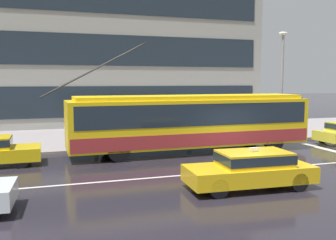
{
  "coord_description": "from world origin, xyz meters",
  "views": [
    {
      "loc": [
        -8.5,
        -14.65,
        3.63
      ],
      "look_at": [
        -2.39,
        4.11,
        1.6
      ],
      "focal_mm": 40.45,
      "sensor_mm": 36.0,
      "label": 1
    }
  ],
  "objects_px": {
    "pedestrian_at_shelter": "(241,112)",
    "pedestrian_waiting_by_pole": "(216,110)",
    "pedestrian_walking_past": "(188,112)",
    "street_lamp": "(282,75)",
    "trolleybus": "(191,121)",
    "pedestrian_approaching_curb": "(94,116)",
    "taxi_oncoming_near": "(251,168)"
  },
  "relations": [
    {
      "from": "trolleybus",
      "to": "taxi_oncoming_near",
      "type": "distance_m",
      "value": 6.76
    },
    {
      "from": "pedestrian_approaching_curb",
      "to": "pedestrian_waiting_by_pole",
      "type": "height_order",
      "value": "pedestrian_waiting_by_pole"
    },
    {
      "from": "taxi_oncoming_near",
      "to": "pedestrian_at_shelter",
      "type": "bearing_deg",
      "value": 62.65
    },
    {
      "from": "taxi_oncoming_near",
      "to": "pedestrian_approaching_curb",
      "type": "xyz_separation_m",
      "value": [
        -4.01,
        10.04,
        1.02
      ]
    },
    {
      "from": "pedestrian_waiting_by_pole",
      "to": "street_lamp",
      "type": "xyz_separation_m",
      "value": [
        3.33,
        -2.19,
        2.2
      ]
    },
    {
      "from": "pedestrian_waiting_by_pole",
      "to": "trolleybus",
      "type": "bearing_deg",
      "value": -128.41
    },
    {
      "from": "pedestrian_walking_past",
      "to": "street_lamp",
      "type": "distance_m",
      "value": 6.14
    },
    {
      "from": "taxi_oncoming_near",
      "to": "pedestrian_walking_past",
      "type": "height_order",
      "value": "pedestrian_walking_past"
    },
    {
      "from": "taxi_oncoming_near",
      "to": "pedestrian_waiting_by_pole",
      "type": "bearing_deg",
      "value": 70.44
    },
    {
      "from": "trolleybus",
      "to": "street_lamp",
      "type": "height_order",
      "value": "street_lamp"
    },
    {
      "from": "pedestrian_approaching_curb",
      "to": "pedestrian_waiting_by_pole",
      "type": "xyz_separation_m",
      "value": [
        7.93,
        1.0,
        0.05
      ]
    },
    {
      "from": "pedestrian_approaching_curb",
      "to": "pedestrian_walking_past",
      "type": "bearing_deg",
      "value": 5.91
    },
    {
      "from": "pedestrian_at_shelter",
      "to": "pedestrian_walking_past",
      "type": "xyz_separation_m",
      "value": [
        -3.58,
        0.22,
        0.06
      ]
    },
    {
      "from": "pedestrian_waiting_by_pole",
      "to": "pedestrian_walking_past",
      "type": "bearing_deg",
      "value": -169.37
    },
    {
      "from": "taxi_oncoming_near",
      "to": "pedestrian_approaching_curb",
      "type": "distance_m",
      "value": 10.86
    },
    {
      "from": "taxi_oncoming_near",
      "to": "pedestrian_walking_past",
      "type": "xyz_separation_m",
      "value": [
        1.81,
        10.64,
        1.04
      ]
    },
    {
      "from": "taxi_oncoming_near",
      "to": "trolleybus",
      "type": "bearing_deg",
      "value": 85.98
    },
    {
      "from": "trolleybus",
      "to": "taxi_oncoming_near",
      "type": "bearing_deg",
      "value": -94.02
    },
    {
      "from": "taxi_oncoming_near",
      "to": "pedestrian_approaching_curb",
      "type": "height_order",
      "value": "pedestrian_approaching_curb"
    },
    {
      "from": "trolleybus",
      "to": "pedestrian_approaching_curb",
      "type": "bearing_deg",
      "value": 143.22
    },
    {
      "from": "pedestrian_approaching_curb",
      "to": "trolleybus",
      "type": "bearing_deg",
      "value": -36.78
    },
    {
      "from": "pedestrian_approaching_curb",
      "to": "pedestrian_walking_past",
      "type": "relative_size",
      "value": 0.98
    },
    {
      "from": "taxi_oncoming_near",
      "to": "street_lamp",
      "type": "xyz_separation_m",
      "value": [
        7.25,
        8.85,
        3.28
      ]
    },
    {
      "from": "trolleybus",
      "to": "street_lamp",
      "type": "distance_m",
      "value": 7.5
    },
    {
      "from": "trolleybus",
      "to": "pedestrian_waiting_by_pole",
      "type": "distance_m",
      "value": 5.56
    },
    {
      "from": "pedestrian_at_shelter",
      "to": "pedestrian_approaching_curb",
      "type": "height_order",
      "value": "pedestrian_at_shelter"
    },
    {
      "from": "trolleybus",
      "to": "pedestrian_approaching_curb",
      "type": "xyz_separation_m",
      "value": [
        -4.48,
        3.35,
        0.12
      ]
    },
    {
      "from": "pedestrian_waiting_by_pole",
      "to": "pedestrian_approaching_curb",
      "type": "bearing_deg",
      "value": -172.83
    },
    {
      "from": "taxi_oncoming_near",
      "to": "pedestrian_approaching_curb",
      "type": "bearing_deg",
      "value": 111.8
    },
    {
      "from": "pedestrian_at_shelter",
      "to": "pedestrian_waiting_by_pole",
      "type": "bearing_deg",
      "value": 157.43
    },
    {
      "from": "trolleybus",
      "to": "pedestrian_approaching_curb",
      "type": "distance_m",
      "value": 5.6
    },
    {
      "from": "pedestrian_walking_past",
      "to": "street_lamp",
      "type": "bearing_deg",
      "value": -18.28
    }
  ]
}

